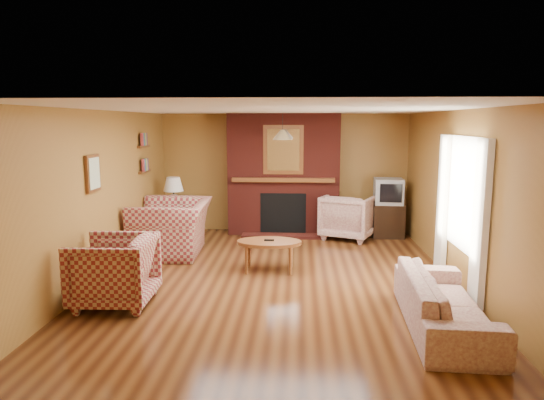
# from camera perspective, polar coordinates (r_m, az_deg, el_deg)

# --- Properties ---
(floor) EXTENTS (6.50, 6.50, 0.00)m
(floor) POSITION_cam_1_polar(r_m,az_deg,el_deg) (7.02, 0.55, -9.38)
(floor) COLOR #3F1E0D
(floor) RESTS_ON ground
(ceiling) EXTENTS (6.50, 6.50, 0.00)m
(ceiling) POSITION_cam_1_polar(r_m,az_deg,el_deg) (6.66, 0.58, 10.61)
(ceiling) COLOR white
(ceiling) RESTS_ON wall_back
(wall_back) EXTENTS (6.50, 0.00, 6.50)m
(wall_back) POSITION_cam_1_polar(r_m,az_deg,el_deg) (9.96, 1.43, 3.21)
(wall_back) COLOR olive
(wall_back) RESTS_ON floor
(wall_front) EXTENTS (6.50, 0.00, 6.50)m
(wall_front) POSITION_cam_1_polar(r_m,az_deg,el_deg) (3.56, -1.87, -7.68)
(wall_front) COLOR olive
(wall_front) RESTS_ON floor
(wall_left) EXTENTS (0.00, 6.50, 6.50)m
(wall_left) POSITION_cam_1_polar(r_m,az_deg,el_deg) (7.29, -19.48, 0.49)
(wall_left) COLOR olive
(wall_left) RESTS_ON floor
(wall_right) EXTENTS (0.00, 6.50, 6.50)m
(wall_right) POSITION_cam_1_polar(r_m,az_deg,el_deg) (7.08, 21.23, 0.15)
(wall_right) COLOR olive
(wall_right) RESTS_ON floor
(fireplace) EXTENTS (2.20, 0.82, 2.40)m
(fireplace) POSITION_cam_1_polar(r_m,az_deg,el_deg) (9.69, 1.38, 2.94)
(fireplace) COLOR #541812
(fireplace) RESTS_ON floor
(window_right) EXTENTS (0.10, 1.85, 2.00)m
(window_right) POSITION_cam_1_polar(r_m,az_deg,el_deg) (6.89, 21.32, -0.71)
(window_right) COLOR beige
(window_right) RESTS_ON wall_right
(bookshelf) EXTENTS (0.09, 0.55, 0.71)m
(bookshelf) POSITION_cam_1_polar(r_m,az_deg,el_deg) (9.00, -14.65, 5.26)
(bookshelf) COLOR brown
(bookshelf) RESTS_ON wall_left
(botanical_print) EXTENTS (0.05, 0.40, 0.50)m
(botanical_print) POSITION_cam_1_polar(r_m,az_deg,el_deg) (6.96, -20.32, 2.97)
(botanical_print) COLOR brown
(botanical_print) RESTS_ON wall_left
(pendant_light) EXTENTS (0.36, 0.36, 0.48)m
(pendant_light) POSITION_cam_1_polar(r_m,az_deg,el_deg) (8.96, 1.25, 7.68)
(pendant_light) COLOR black
(pendant_light) RESTS_ON ceiling
(plaid_loveseat) EXTENTS (1.29, 1.46, 0.91)m
(plaid_loveseat) POSITION_cam_1_polar(r_m,az_deg,el_deg) (8.44, -11.70, -3.19)
(plaid_loveseat) COLOR maroon
(plaid_loveseat) RESTS_ON floor
(plaid_armchair) EXTENTS (0.97, 0.94, 0.86)m
(plaid_armchair) POSITION_cam_1_polar(r_m,az_deg,el_deg) (6.30, -18.11, -7.93)
(plaid_armchair) COLOR maroon
(plaid_armchair) RESTS_ON floor
(floral_sofa) EXTENTS (0.90, 2.06, 0.59)m
(floral_sofa) POSITION_cam_1_polar(r_m,az_deg,el_deg) (5.71, 19.59, -11.22)
(floral_sofa) COLOR beige
(floral_sofa) RESTS_ON floor
(floral_armchair) EXTENTS (1.22, 1.24, 0.86)m
(floral_armchair) POSITION_cam_1_polar(r_m,az_deg,el_deg) (9.47, 8.99, -1.92)
(floral_armchair) COLOR beige
(floral_armchair) RESTS_ON floor
(coffee_table) EXTENTS (0.98, 0.60, 0.48)m
(coffee_table) POSITION_cam_1_polar(r_m,az_deg,el_deg) (7.33, -0.34, -5.22)
(coffee_table) COLOR brown
(coffee_table) RESTS_ON floor
(side_table) EXTENTS (0.42, 0.42, 0.56)m
(side_table) POSITION_cam_1_polar(r_m,az_deg,el_deg) (9.61, -11.38, -2.75)
(side_table) COLOR brown
(side_table) RESTS_ON floor
(table_lamp) EXTENTS (0.38, 0.38, 0.63)m
(table_lamp) POSITION_cam_1_polar(r_m,az_deg,el_deg) (9.50, -11.50, 0.97)
(table_lamp) COLOR white
(table_lamp) RESTS_ON side_table
(tv_stand) EXTENTS (0.60, 0.55, 0.65)m
(tv_stand) POSITION_cam_1_polar(r_m,az_deg,el_deg) (9.79, 13.41, -2.31)
(tv_stand) COLOR black
(tv_stand) RESTS_ON floor
(crt_tv) EXTENTS (0.57, 0.56, 0.49)m
(crt_tv) POSITION_cam_1_polar(r_m,az_deg,el_deg) (9.69, 13.54, 1.01)
(crt_tv) COLOR #9EA1A6
(crt_tv) RESTS_ON tv_stand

